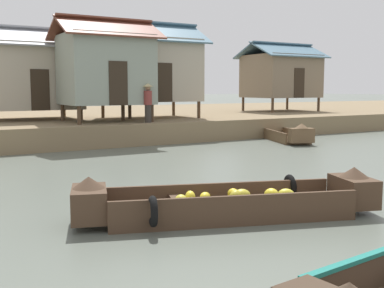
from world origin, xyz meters
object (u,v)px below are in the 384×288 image
Objects in this scene: stilt_house_left at (32,75)px; stilt_house_right at (281,75)px; stilt_house_mid_left at (106,68)px; fishing_skiff_distant at (281,133)px; vendor_person at (148,101)px; stilt_house_mid_right at (150,69)px; banana_boat at (229,202)px.

stilt_house_right reaches higher than stilt_house_left.
stilt_house_left is 4.04m from stilt_house_mid_left.
stilt_house_right reaches higher than fishing_skiff_distant.
stilt_house_left is 6.11m from vendor_person.
stilt_house_right reaches higher than vendor_person.
stilt_house_mid_right reaches higher than vendor_person.
stilt_house_mid_right is at bearing -167.53° from stilt_house_right.
stilt_house_mid_left reaches higher than fishing_skiff_distant.
stilt_house_mid_right is at bearing 62.83° from vendor_person.
vendor_person is at bearing 72.03° from banana_boat.
stilt_house_right is at bearing 47.04° from banana_boat.
stilt_house_mid_left is at bearing 79.44° from banana_boat.
stilt_house_left is 1.08× the size of stilt_house_mid_left.
vendor_person is (3.70, 11.42, 1.55)m from banana_boat.
stilt_house_left is at bearing 128.87° from vendor_person.
stilt_house_mid_right is 1.05× the size of stilt_house_right.
stilt_house_mid_left is 2.70× the size of vendor_person.
fishing_skiff_distant is 6.44m from vendor_person.
fishing_skiff_distant is (9.76, 9.89, -0.00)m from banana_boat.
stilt_house_left is at bearing 161.72° from stilt_house_mid_right.
stilt_house_mid_left reaches higher than banana_boat.
stilt_house_left is (-9.83, 6.20, 2.67)m from fishing_skiff_distant.
vendor_person is at bearing 165.86° from fishing_skiff_distant.
stilt_house_right is 2.92× the size of vendor_person.
stilt_house_mid_left is at bearing 131.01° from vendor_person.
vendor_person is (-6.06, 1.53, 1.55)m from fishing_skiff_distant.
fishing_skiff_distant is at bearing -32.25° from stilt_house_left.
stilt_house_mid_left is (2.41, 12.91, 2.93)m from banana_boat.
stilt_house_mid_right is at bearing 70.05° from banana_boat.
vendor_person is at bearing -156.16° from stilt_house_right.
fishing_skiff_distant is 3.09× the size of vendor_person.
banana_boat is 13.46m from stilt_house_mid_left.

